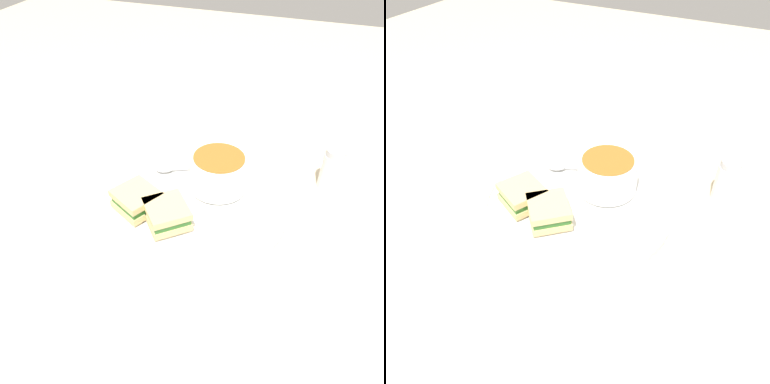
# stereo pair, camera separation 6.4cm
# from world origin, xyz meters

# --- Properties ---
(ground_plane) EXTENTS (2.40, 2.40, 0.00)m
(ground_plane) POSITION_xyz_m (0.00, 0.00, 0.00)
(ground_plane) COLOR beige
(plate) EXTENTS (0.33, 0.33, 0.02)m
(plate) POSITION_xyz_m (0.00, 0.00, 0.01)
(plate) COLOR white
(plate) RESTS_ON ground_plane
(soup_bowl) EXTENTS (0.11, 0.11, 0.06)m
(soup_bowl) POSITION_xyz_m (0.05, -0.03, 0.05)
(soup_bowl) COLOR white
(soup_bowl) RESTS_ON plate
(spoon) EXTENTS (0.06, 0.11, 0.01)m
(spoon) POSITION_xyz_m (0.07, 0.07, 0.02)
(spoon) COLOR silver
(spoon) RESTS_ON plate
(sandwich_half_near) EXTENTS (0.09, 0.09, 0.03)m
(sandwich_half_near) POSITION_xyz_m (-0.05, 0.08, 0.04)
(sandwich_half_near) COLOR #DBBC7F
(sandwich_half_near) RESTS_ON plate
(sandwich_half_far) EXTENTS (0.09, 0.09, 0.03)m
(sandwich_half_far) POSITION_xyz_m (-0.07, 0.02, 0.04)
(sandwich_half_far) COLOR #DBBC7F
(sandwich_half_far) RESTS_ON plate
(salt_shaker) EXTENTS (0.04, 0.04, 0.08)m
(salt_shaker) POSITION_xyz_m (0.14, -0.22, 0.04)
(salt_shaker) COLOR silver
(salt_shaker) RESTS_ON ground_plane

